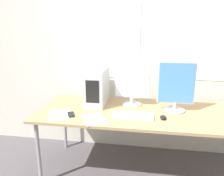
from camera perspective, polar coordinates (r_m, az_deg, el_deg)
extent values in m
cube|color=beige|center=(2.86, 10.39, 9.50)|extent=(8.00, 0.06, 2.70)
cube|color=white|center=(2.85, -0.85, 15.05)|extent=(0.79, 0.01, 1.23)
cube|color=white|center=(2.87, 22.02, 13.99)|extent=(0.79, 0.01, 1.23)
cube|color=tan|center=(2.42, 9.93, -6.39)|extent=(2.44, 0.92, 0.03)
cylinder|color=#99999E|center=(2.51, -18.63, -15.85)|extent=(0.04, 0.04, 0.73)
cylinder|color=#99999E|center=(3.11, -12.22, -9.03)|extent=(0.04, 0.04, 0.73)
cube|color=silver|center=(2.59, -3.84, 0.47)|extent=(0.21, 0.48, 0.42)
cube|color=black|center=(2.37, -5.14, -1.01)|extent=(0.15, 0.00, 0.25)
cylinder|color=#B7B7BC|center=(2.60, 5.19, -4.14)|extent=(0.23, 0.23, 0.02)
cylinder|color=#B7B7BC|center=(2.59, 5.21, -3.07)|extent=(0.04, 0.04, 0.09)
cube|color=#B7B7BC|center=(2.52, 5.35, 2.44)|extent=(0.41, 0.03, 0.45)
cube|color=white|center=(2.50, 5.33, 2.36)|extent=(0.38, 0.00, 0.42)
cylinder|color=#B7B7BC|center=(2.50, 15.94, -5.53)|extent=(0.23, 0.23, 0.02)
cylinder|color=#B7B7BC|center=(2.48, 16.03, -4.42)|extent=(0.04, 0.04, 0.09)
cube|color=#B7B7BC|center=(2.41, 16.47, 1.31)|extent=(0.39, 0.03, 0.45)
cube|color=#4C8CD8|center=(2.40, 16.51, 1.21)|extent=(0.37, 0.00, 0.42)
cube|color=silver|center=(2.25, 5.51, -7.27)|extent=(0.42, 0.17, 0.02)
cube|color=white|center=(2.25, 5.52, -7.00)|extent=(0.39, 0.14, 0.00)
ellipsoid|color=black|center=(2.25, 13.21, -7.48)|extent=(0.06, 0.10, 0.03)
cube|color=black|center=(2.33, -10.67, -6.80)|extent=(0.12, 0.16, 0.01)
cube|color=white|center=(2.35, -13.63, -6.86)|extent=(0.29, 0.35, 0.00)
cube|color=white|center=(2.20, -4.69, -8.07)|extent=(0.32, 0.36, 0.00)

